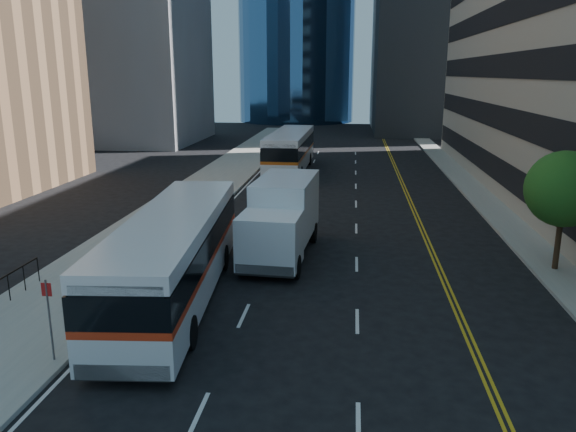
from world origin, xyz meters
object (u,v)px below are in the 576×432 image
at_px(bus_front, 175,254).
at_px(bus_rear, 290,150).
at_px(box_truck, 282,217).
at_px(street_tree, 564,189).

xyz_separation_m(bus_front, bus_rear, (1.09, 28.95, 0.04)).
height_order(bus_front, box_truck, box_truck).
xyz_separation_m(street_tree, bus_rear, (-14.20, 24.11, -1.77)).
relative_size(street_tree, box_truck, 0.68).
bearing_deg(street_tree, box_truck, 175.92).
bearing_deg(bus_front, street_tree, 12.86).
height_order(bus_front, bus_rear, bus_rear).
xyz_separation_m(street_tree, bus_front, (-15.29, -4.84, -1.82)).
height_order(street_tree, bus_rear, street_tree).
height_order(bus_rear, box_truck, box_truck).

